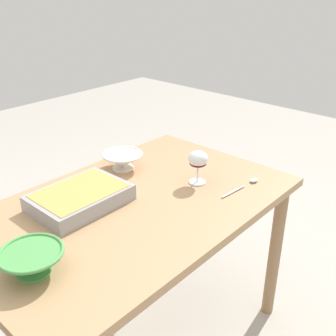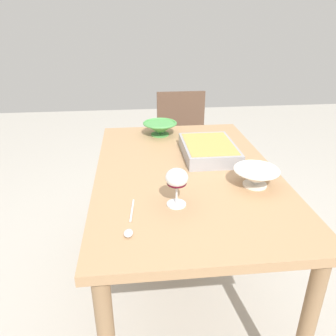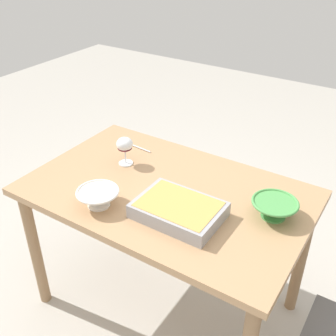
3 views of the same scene
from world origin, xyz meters
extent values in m
plane|color=#B2ADA3|center=(0.00, 0.00, 0.00)|extent=(8.00, 8.00, 0.00)
cube|color=tan|center=(0.00, 0.00, 0.76)|extent=(1.31, 0.83, 0.04)
cylinder|color=#93704E|center=(-0.60, -0.35, 0.37)|extent=(0.06, 0.06, 0.74)
cylinder|color=#93704E|center=(0.60, -0.35, 0.37)|extent=(0.06, 0.06, 0.74)
cylinder|color=#93704E|center=(0.60, 0.35, 0.37)|extent=(0.06, 0.06, 0.74)
cylinder|color=brown|center=(-0.76, -0.04, 0.23)|extent=(0.04, 0.04, 0.45)
cylinder|color=white|center=(0.31, -0.08, 0.78)|extent=(0.07, 0.07, 0.01)
cylinder|color=white|center=(0.31, -0.08, 0.82)|extent=(0.01, 0.01, 0.07)
ellipsoid|color=white|center=(0.31, -0.08, 0.89)|extent=(0.08, 0.08, 0.07)
ellipsoid|color=#4C0A19|center=(0.31, -0.08, 0.87)|extent=(0.07, 0.07, 0.03)
cube|color=#99999E|center=(-0.15, 0.14, 0.81)|extent=(0.36, 0.26, 0.06)
cube|color=tan|center=(-0.15, 0.14, 0.84)|extent=(0.33, 0.23, 0.02)
cylinder|color=white|center=(0.19, 0.26, 0.78)|extent=(0.10, 0.10, 0.01)
cone|color=white|center=(0.19, 0.26, 0.82)|extent=(0.18, 0.18, 0.06)
torus|color=white|center=(0.19, 0.26, 0.85)|extent=(0.19, 0.19, 0.01)
cylinder|color=#4C994C|center=(-0.49, -0.08, 0.78)|extent=(0.10, 0.10, 0.01)
cone|color=#4C994C|center=(-0.49, -0.08, 0.82)|extent=(0.19, 0.19, 0.07)
torus|color=#4C994C|center=(-0.49, -0.08, 0.85)|extent=(0.20, 0.20, 0.01)
cylinder|color=silver|center=(0.33, -0.25, 0.78)|extent=(0.14, 0.02, 0.01)
ellipsoid|color=silver|center=(0.48, -0.26, 0.79)|extent=(0.05, 0.03, 0.01)
camera|label=1|loc=(-0.94, -1.03, 1.59)|focal=43.08mm
camera|label=2|loc=(1.38, -0.23, 1.44)|focal=35.71mm
camera|label=3|loc=(-0.86, 1.31, 1.87)|focal=43.52mm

